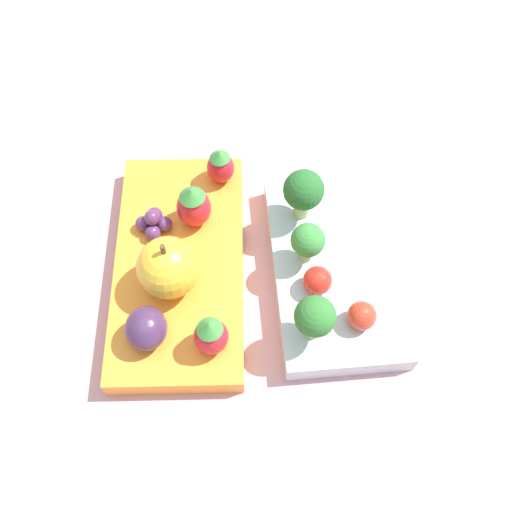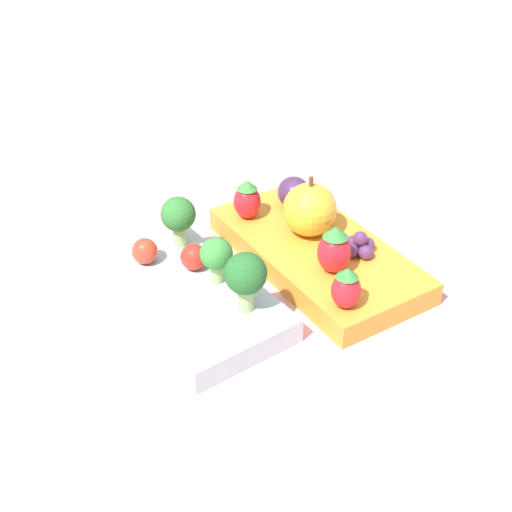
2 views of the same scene
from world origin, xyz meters
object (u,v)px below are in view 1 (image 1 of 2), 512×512
object	(u,v)px
strawberry_1	(210,335)
plum	(145,328)
strawberry_0	(220,166)
strawberry_2	(193,206)
grape_cluster	(153,223)
cherry_tomato_1	(317,280)
broccoli_floret_0	(303,191)
cherry_tomato_0	(361,316)
bento_box_savoury	(333,269)
bento_box_fruit	(179,266)
apple	(167,268)
broccoli_floret_1	(314,317)
broccoli_floret_2	(307,241)

from	to	relation	value
strawberry_1	plum	distance (m)	0.05
strawberry_0	strawberry_2	size ratio (longest dim) A/B	0.83
grape_cluster	plum	bearing A→B (deg)	2.99
plum	strawberry_0	bearing A→B (deg)	161.76
cherry_tomato_1	strawberry_2	xyz separation A→B (m)	(-0.07, -0.11, 0.01)
broccoli_floret_0	strawberry_1	xyz separation A→B (m)	(0.13, -0.08, -0.01)
broccoli_floret_0	cherry_tomato_0	world-z (taller)	broccoli_floret_0
bento_box_savoury	grape_cluster	xyz separation A→B (m)	(-0.04, -0.16, 0.02)
bento_box_fruit	strawberry_0	world-z (taller)	strawberry_0
strawberry_0	plum	world-z (taller)	strawberry_0
broccoli_floret_0	cherry_tomato_1	size ratio (longest dim) A/B	2.22
apple	cherry_tomato_0	bearing A→B (deg)	77.45
broccoli_floret_1	broccoli_floret_2	world-z (taller)	broccoli_floret_1
bento_box_fruit	strawberry_1	xyz separation A→B (m)	(0.08, 0.03, 0.03)
broccoli_floret_1	grape_cluster	bearing A→B (deg)	-125.93
strawberry_1	plum	xyz separation A→B (m)	(-0.01, -0.05, -0.00)
broccoli_floret_0	plum	bearing A→B (deg)	-46.51
broccoli_floret_2	apple	bearing A→B (deg)	-77.70
cherry_tomato_1	plum	size ratio (longest dim) A/B	0.68
broccoli_floret_1	grape_cluster	size ratio (longest dim) A/B	1.53
broccoli_floret_2	strawberry_1	distance (m)	0.12
strawberry_2	strawberry_1	bearing A→B (deg)	9.83
bento_box_fruit	strawberry_1	distance (m)	0.09
strawberry_1	strawberry_2	xyz separation A→B (m)	(-0.12, -0.02, 0.00)
bento_box_fruit	cherry_tomato_0	world-z (taller)	cherry_tomato_0
grape_cluster	strawberry_1	bearing A→B (deg)	27.39
bento_box_savoury	broccoli_floret_1	distance (m)	0.08
cherry_tomato_1	strawberry_2	bearing A→B (deg)	-122.15
apple	strawberry_2	world-z (taller)	apple
strawberry_2	apple	bearing A→B (deg)	-14.52
bento_box_savoury	cherry_tomato_0	xyz separation A→B (m)	(0.06, 0.02, 0.02)
cherry_tomato_1	apple	xyz separation A→B (m)	(-0.00, -0.13, 0.01)
strawberry_2	cherry_tomato_1	bearing A→B (deg)	57.85
broccoli_floret_1	strawberry_1	bearing A→B (deg)	-82.40
apple	grape_cluster	world-z (taller)	apple
cherry_tomato_0	strawberry_2	size ratio (longest dim) A/B	0.52
cherry_tomato_1	strawberry_1	size ratio (longest dim) A/B	0.58
bento_box_fruit	cherry_tomato_0	bearing A→B (deg)	69.88
broccoli_floret_2	plum	distance (m)	0.15
grape_cluster	apple	bearing A→B (deg)	20.24
cherry_tomato_0	cherry_tomato_1	world-z (taller)	same
strawberry_1	grape_cluster	distance (m)	0.13
bento_box_fruit	plum	bearing A→B (deg)	-14.65
bento_box_savoury	strawberry_0	xyz separation A→B (m)	(-0.09, -0.11, 0.03)
grape_cluster	broccoli_floret_2	bearing A→B (deg)	77.69
strawberry_2	broccoli_floret_0	bearing A→B (deg)	94.60
grape_cluster	bento_box_savoury	bearing A→B (deg)	77.96
strawberry_2	bento_box_fruit	bearing A→B (deg)	-16.73
broccoli_floret_0	broccoli_floret_1	world-z (taller)	broccoli_floret_0
bento_box_savoury	strawberry_1	xyz separation A→B (m)	(0.08, -0.11, 0.03)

